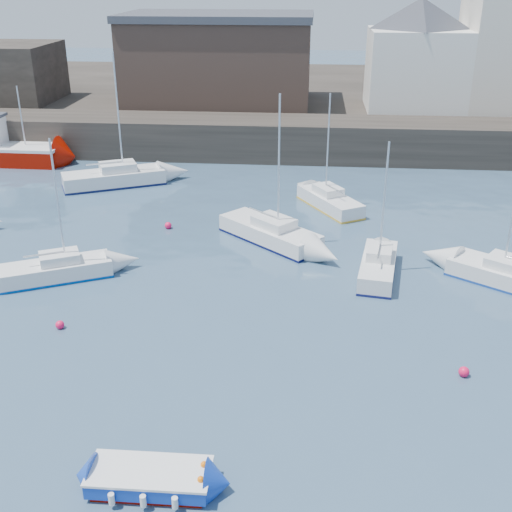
# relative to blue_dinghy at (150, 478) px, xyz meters

# --- Properties ---
(water) EXTENTS (220.00, 220.00, 0.00)m
(water) POSITION_rel_blue_dinghy_xyz_m (1.91, 1.43, -0.38)
(water) COLOR #2D4760
(water) RESTS_ON ground
(quay_wall) EXTENTS (90.00, 5.00, 3.00)m
(quay_wall) POSITION_rel_blue_dinghy_xyz_m (1.91, 36.43, 1.12)
(quay_wall) COLOR #28231E
(quay_wall) RESTS_ON ground
(land_strip) EXTENTS (90.00, 32.00, 2.80)m
(land_strip) POSITION_rel_blue_dinghy_xyz_m (1.91, 54.43, 1.02)
(land_strip) COLOR #28231E
(land_strip) RESTS_ON ground
(bldg_east_d) EXTENTS (11.14, 11.14, 8.95)m
(bldg_east_d) POSITION_rel_blue_dinghy_xyz_m (12.91, 42.93, 6.99)
(bldg_east_d) COLOR white
(bldg_east_d) RESTS_ON land_strip
(warehouse) EXTENTS (16.40, 10.40, 7.60)m
(warehouse) POSITION_rel_blue_dinghy_xyz_m (-4.09, 44.43, 6.24)
(warehouse) COLOR #3D2D26
(warehouse) RESTS_ON land_strip
(blue_dinghy) EXTENTS (3.57, 1.89, 0.68)m
(blue_dinghy) POSITION_rel_blue_dinghy_xyz_m (0.00, 0.00, 0.00)
(blue_dinghy) COLOR #930C00
(blue_dinghy) RESTS_ON ground
(fishing_boat) EXTENTS (8.97, 3.49, 5.91)m
(fishing_boat) POSITION_rel_blue_dinghy_xyz_m (-19.63, 32.94, 0.77)
(fishing_boat) COLOR #930C00
(fishing_boat) RESTS_ON ground
(sailboat_a) EXTENTS (5.53, 3.87, 6.92)m
(sailboat_a) POSITION_rel_blue_dinghy_xyz_m (-7.83, 13.21, 0.11)
(sailboat_a) COLOR white
(sailboat_a) RESTS_ON ground
(sailboat_b) EXTENTS (6.09, 5.75, 8.18)m
(sailboat_b) POSITION_rel_blue_dinghy_xyz_m (2.23, 18.85, 0.16)
(sailboat_b) COLOR white
(sailboat_b) RESTS_ON ground
(sailboat_c) EXTENTS (2.37, 5.20, 6.60)m
(sailboat_c) POSITION_rel_blue_dinghy_xyz_m (7.82, 15.02, 0.13)
(sailboat_c) COLOR white
(sailboat_c) RESTS_ON ground
(sailboat_f) EXTENTS (4.29, 5.58, 7.09)m
(sailboat_f) POSITION_rel_blue_dinghy_xyz_m (5.60, 24.56, 0.12)
(sailboat_f) COLOR white
(sailboat_f) RESTS_ON ground
(sailboat_h) EXTENTS (7.22, 5.00, 8.93)m
(sailboat_h) POSITION_rel_blue_dinghy_xyz_m (-9.26, 27.94, 0.20)
(sailboat_h) COLOR white
(sailboat_h) RESTS_ON ground
(buoy_near) EXTENTS (0.37, 0.37, 0.37)m
(buoy_near) POSITION_rel_blue_dinghy_xyz_m (-5.96, 8.62, -0.38)
(buoy_near) COLOR #FF144D
(buoy_near) RESTS_ON ground
(buoy_mid) EXTENTS (0.40, 0.40, 0.40)m
(buoy_mid) POSITION_rel_blue_dinghy_xyz_m (10.27, 6.56, -0.38)
(buoy_mid) COLOR #FF144D
(buoy_mid) RESTS_ON ground
(buoy_far) EXTENTS (0.40, 0.40, 0.40)m
(buoy_far) POSITION_rel_blue_dinghy_xyz_m (-3.83, 20.25, -0.38)
(buoy_far) COLOR #FF144D
(buoy_far) RESTS_ON ground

